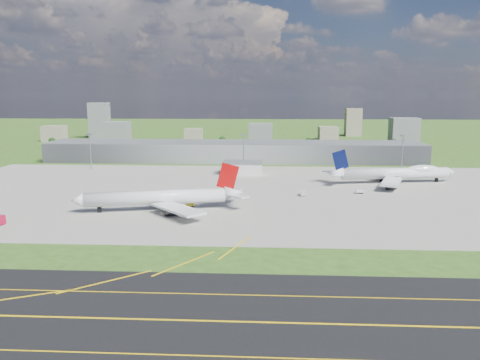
{
  "coord_description": "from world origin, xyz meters",
  "views": [
    {
      "loc": [
        24.85,
        -211.88,
        52.39
      ],
      "look_at": [
        12.09,
        27.49,
        9.0
      ],
      "focal_mm": 35.0,
      "sensor_mm": 36.0,
      "label": 1
    }
  ],
  "objects_px": {
    "van_white_near": "(303,194)",
    "van_white_far": "(360,192)",
    "airliner_blue_quad": "(395,174)",
    "airliner_red_twin": "(162,198)",
    "tug_yellow": "(190,205)"
  },
  "relations": [
    {
      "from": "airliner_red_twin",
      "to": "van_white_near",
      "type": "relative_size",
      "value": 15.18
    },
    {
      "from": "van_white_near",
      "to": "van_white_far",
      "type": "height_order",
      "value": "van_white_near"
    },
    {
      "from": "airliner_blue_quad",
      "to": "van_white_far",
      "type": "bearing_deg",
      "value": -139.53
    },
    {
      "from": "van_white_near",
      "to": "airliner_blue_quad",
      "type": "bearing_deg",
      "value": -50.97
    },
    {
      "from": "airliner_blue_quad",
      "to": "van_white_near",
      "type": "bearing_deg",
      "value": -155.09
    },
    {
      "from": "van_white_far",
      "to": "van_white_near",
      "type": "bearing_deg",
      "value": -172.99
    },
    {
      "from": "van_white_far",
      "to": "airliner_blue_quad",
      "type": "bearing_deg",
      "value": 43.89
    },
    {
      "from": "van_white_near",
      "to": "van_white_far",
      "type": "relative_size",
      "value": 1.17
    },
    {
      "from": "airliner_red_twin",
      "to": "tug_yellow",
      "type": "bearing_deg",
      "value": -166.39
    },
    {
      "from": "airliner_blue_quad",
      "to": "van_white_far",
      "type": "distance_m",
      "value": 43.49
    },
    {
      "from": "airliner_blue_quad",
      "to": "van_white_far",
      "type": "relative_size",
      "value": 18.35
    },
    {
      "from": "airliner_blue_quad",
      "to": "van_white_near",
      "type": "distance_m",
      "value": 71.52
    },
    {
      "from": "airliner_red_twin",
      "to": "tug_yellow",
      "type": "distance_m",
      "value": 14.0
    },
    {
      "from": "van_white_near",
      "to": "van_white_far",
      "type": "bearing_deg",
      "value": -72.29
    },
    {
      "from": "airliner_red_twin",
      "to": "airliner_blue_quad",
      "type": "xyz_separation_m",
      "value": [
        126.32,
        75.16,
        0.09
      ]
    }
  ]
}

